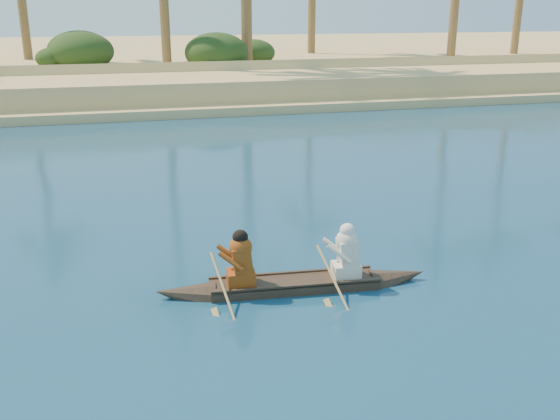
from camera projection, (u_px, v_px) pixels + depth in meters
name	position (u px, v px, depth m)	size (l,w,h in m)	color
sandy_embankment	(50.00, 62.00, 46.20)	(150.00, 51.00, 1.50)	tan
shrub_cluster	(28.00, 72.00, 31.89)	(100.00, 6.00, 2.40)	#1A3513
canoe	(294.00, 275.00, 9.86)	(4.40, 0.99, 1.20)	#392D1F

